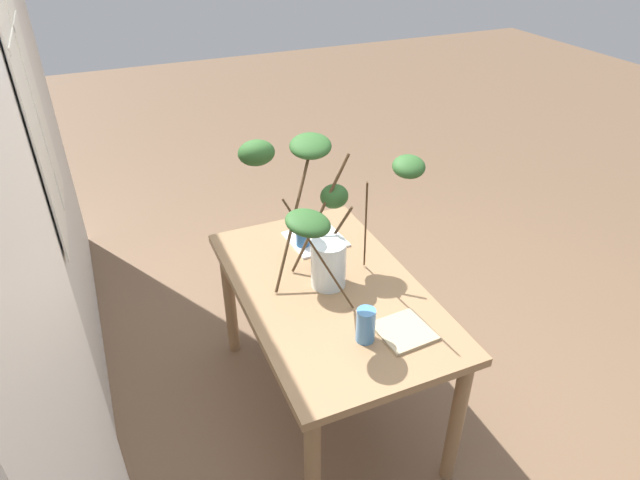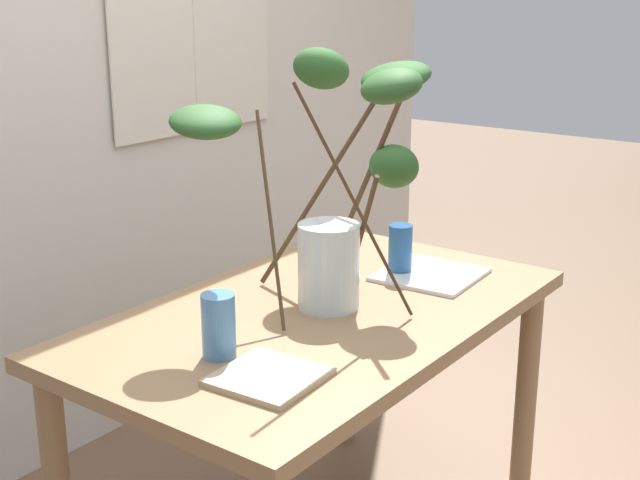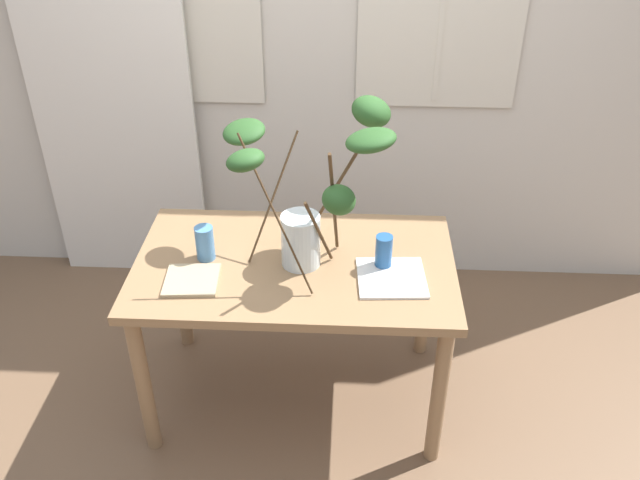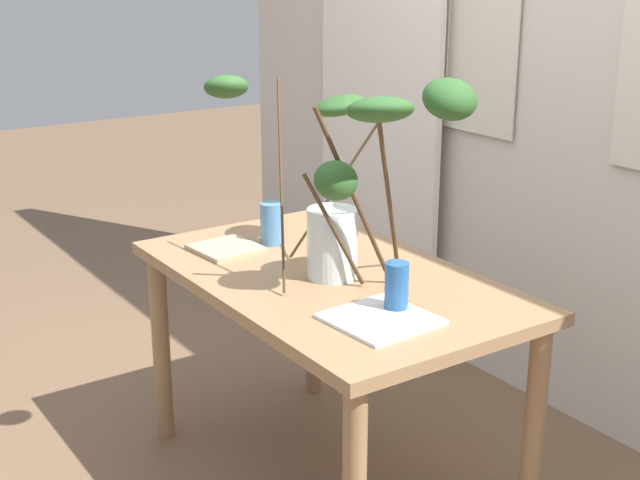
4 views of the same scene
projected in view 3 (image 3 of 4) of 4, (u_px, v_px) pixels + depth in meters
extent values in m
plane|color=brown|center=(298.00, 393.00, 3.14)|extent=(14.00, 14.00, 0.00)
cube|color=beige|center=(310.00, 40.00, 3.33)|extent=(4.32, 0.12, 2.63)
cube|color=white|center=(109.00, 86.00, 3.37)|extent=(0.83, 0.03, 2.21)
cube|color=#93704C|center=(295.00, 265.00, 2.75)|extent=(1.29, 0.77, 0.04)
cylinder|color=#93704C|center=(144.00, 384.00, 2.70)|extent=(0.06, 0.06, 0.70)
cylinder|color=#93704C|center=(439.00, 396.00, 2.65)|extent=(0.06, 0.06, 0.70)
cylinder|color=#93704C|center=(180.00, 286.00, 3.25)|extent=(0.06, 0.06, 0.70)
cylinder|color=#93704C|center=(426.00, 293.00, 3.20)|extent=(0.06, 0.06, 0.70)
cylinder|color=silver|center=(301.00, 240.00, 2.67)|extent=(0.16, 0.16, 0.22)
cylinder|color=silver|center=(301.00, 255.00, 2.71)|extent=(0.14, 0.14, 0.07)
cylinder|color=#47331E|center=(276.00, 216.00, 2.46)|extent=(0.28, 0.16, 0.58)
ellipsoid|color=#285123|center=(245.00, 160.00, 2.19)|extent=(0.19, 0.18, 0.10)
cylinder|color=#47331E|center=(273.00, 197.00, 2.67)|extent=(0.20, 0.24, 0.48)
ellipsoid|color=#285123|center=(244.00, 132.00, 2.63)|extent=(0.24, 0.24, 0.10)
cylinder|color=#47331E|center=(334.00, 204.00, 2.56)|extent=(0.04, 0.27, 0.55)
ellipsoid|color=#285123|center=(371.00, 140.00, 2.39)|extent=(0.21, 0.21, 0.11)
cylinder|color=#47331E|center=(319.00, 232.00, 2.59)|extent=(0.11, 0.17, 0.35)
ellipsoid|color=#285123|center=(339.00, 200.00, 2.45)|extent=(0.19, 0.17, 0.15)
cylinder|color=#47331E|center=(335.00, 188.00, 2.65)|extent=(0.23, 0.28, 0.56)
ellipsoid|color=#285123|center=(371.00, 111.00, 2.59)|extent=(0.24, 0.22, 0.17)
cylinder|color=#4C84BC|center=(205.00, 243.00, 2.72)|extent=(0.08, 0.08, 0.14)
cylinder|color=#235693|center=(384.00, 252.00, 2.67)|extent=(0.07, 0.07, 0.14)
cube|color=tan|center=(192.00, 280.00, 2.62)|extent=(0.22, 0.22, 0.01)
cube|color=white|center=(391.00, 278.00, 2.63)|extent=(0.28, 0.28, 0.01)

